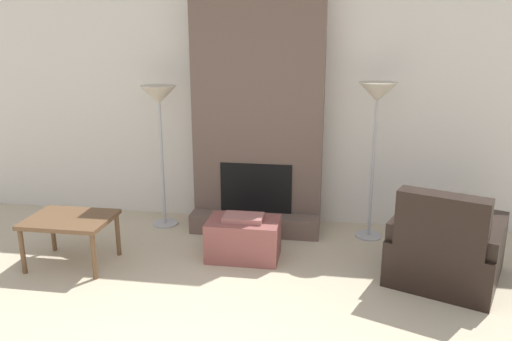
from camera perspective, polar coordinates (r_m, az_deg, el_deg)
wall_back at (r=5.69m, az=0.62°, el=7.01°), size 7.29×0.06×2.60m
fireplace at (r=5.48m, az=0.27°, el=5.97°), size 1.42×0.62×2.60m
ottoman at (r=4.91m, az=-1.45°, el=-7.73°), size 0.69×0.45×0.44m
armchair at (r=4.75m, az=20.77°, el=-8.65°), size 1.18×1.22×0.89m
side_table at (r=5.01m, az=-20.49°, el=-5.65°), size 0.77×0.59×0.47m
floor_lamp_left at (r=5.55m, az=-11.01°, el=7.49°), size 0.39×0.39×1.59m
floor_lamp_right at (r=5.23m, az=13.67°, el=7.56°), size 0.39×0.39×1.66m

